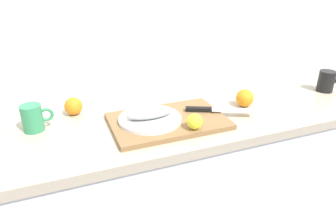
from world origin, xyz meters
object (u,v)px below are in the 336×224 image
at_px(fish_fillet, 150,113).
at_px(coffee_mug_1, 33,118).
at_px(white_plate, 150,119).
at_px(coffee_mug_0, 326,81).
at_px(cutting_board, 168,121).
at_px(orange_0, 73,106).
at_px(chef_knife, 211,110).
at_px(lemon_0, 195,121).

bearing_deg(fish_fillet, coffee_mug_1, 164.10).
xyz_separation_m(white_plate, coffee_mug_0, (0.95, 0.04, 0.03)).
bearing_deg(cutting_board, white_plate, 171.85).
bearing_deg(orange_0, fish_fillet, -38.28).
distance_m(fish_fillet, orange_0, 0.35).
bearing_deg(fish_fillet, orange_0, 141.72).
relative_size(fish_fillet, coffee_mug_0, 1.58).
xyz_separation_m(cutting_board, orange_0, (-0.35, 0.23, 0.03)).
height_order(cutting_board, orange_0, orange_0).
relative_size(cutting_board, chef_knife, 1.67).
height_order(chef_knife, coffee_mug_0, coffee_mug_0).
distance_m(white_plate, orange_0, 0.35).
relative_size(cutting_board, orange_0, 6.05).
bearing_deg(orange_0, coffee_mug_0, -8.24).
xyz_separation_m(coffee_mug_1, orange_0, (0.16, 0.09, -0.01)).
xyz_separation_m(cutting_board, coffee_mug_0, (0.88, 0.05, 0.04)).
relative_size(fish_fillet, chef_knife, 0.68).
bearing_deg(white_plate, lemon_0, -42.99).
height_order(white_plate, fish_fillet, fish_fillet).
relative_size(white_plate, chef_knife, 0.91).
height_order(cutting_board, fish_fillet, fish_fillet).
bearing_deg(fish_fillet, chef_knife, -2.69).
relative_size(chef_knife, coffee_mug_0, 2.32).
xyz_separation_m(lemon_0, coffee_mug_1, (-0.56, 0.25, 0.00)).
distance_m(fish_fillet, lemon_0, 0.18).
bearing_deg(coffee_mug_0, white_plate, -177.75).
height_order(fish_fillet, orange_0, orange_0).
distance_m(cutting_board, lemon_0, 0.14).
bearing_deg(lemon_0, fish_fillet, 137.01).
xyz_separation_m(white_plate, orange_0, (-0.27, 0.21, 0.01)).
relative_size(lemon_0, coffee_mug_1, 0.52).
xyz_separation_m(lemon_0, coffee_mug_0, (0.82, 0.16, 0.00)).
bearing_deg(white_plate, chef_knife, -2.69).
bearing_deg(chef_knife, coffee_mug_1, -166.33).
height_order(chef_knife, coffee_mug_1, coffee_mug_1).
bearing_deg(orange_0, chef_knife, -22.83).
distance_m(fish_fillet, coffee_mug_0, 0.95).
bearing_deg(chef_knife, fish_fillet, -158.07).
relative_size(cutting_board, coffee_mug_0, 3.86).
height_order(cutting_board, coffee_mug_0, coffee_mug_0).
bearing_deg(chef_knife, lemon_0, -114.95).
height_order(coffee_mug_0, orange_0, coffee_mug_0).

